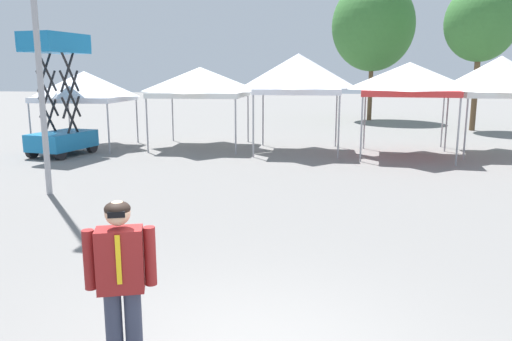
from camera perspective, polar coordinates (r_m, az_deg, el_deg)
The scene contains 9 objects.
canopy_tent_left_of_center at distance 20.71m, azimuth -19.20°, elevation 9.19°, with size 3.38×3.38×3.00m.
canopy_tent_behind_left at distance 19.79m, azimuth -6.46°, elevation 10.14°, with size 3.68×3.68×3.15m.
canopy_tent_far_left at distance 18.49m, azimuth 4.93°, elevation 11.10°, with size 3.24×3.24×3.62m.
canopy_tent_center at distance 18.16m, azimuth 17.33°, elevation 10.08°, with size 3.37×3.37×3.29m.
canopy_tent_right_of_center at distance 19.98m, azimuth 26.43°, elevation 9.73°, with size 3.36×3.36×3.52m.
scissor_lift at distance 18.98m, azimuth -21.65°, elevation 5.46°, with size 1.73×2.48×4.27m.
person_foreground at distance 4.82m, azimuth -15.33°, elevation -12.01°, with size 0.62×0.37×1.78m.
tree_behind_tents_left at distance 32.29m, azimuth 13.40°, elevation 15.99°, with size 5.02×5.02×8.56m.
tree_behind_tents_right at distance 28.02m, azimuth 24.57°, elevation 15.28°, with size 3.52×3.52×7.35m.
Camera 1 is at (0.88, -4.39, 2.90)m, focal length 34.57 mm.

